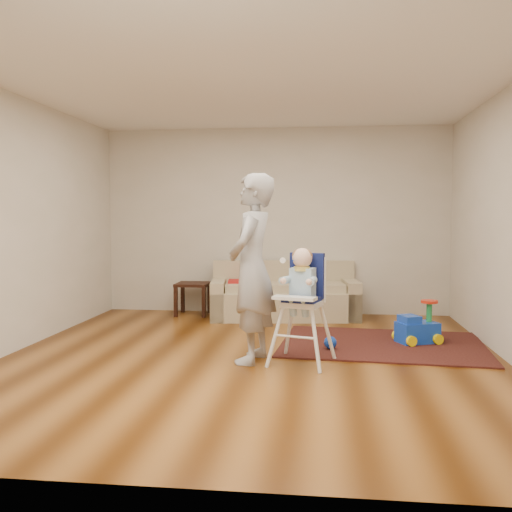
# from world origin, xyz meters

# --- Properties ---
(ground) EXTENTS (5.50, 5.50, 0.00)m
(ground) POSITION_xyz_m (0.00, 0.00, 0.00)
(ground) COLOR #442005
(ground) RESTS_ON ground
(room_envelope) EXTENTS (5.04, 5.52, 2.72)m
(room_envelope) POSITION_xyz_m (0.00, 0.53, 1.88)
(room_envelope) COLOR beige
(room_envelope) RESTS_ON ground
(sofa) EXTENTS (2.11, 1.06, 0.78)m
(sofa) POSITION_xyz_m (0.17, 2.30, 0.39)
(sofa) COLOR tan
(sofa) RESTS_ON ground
(side_table) EXTENTS (0.46, 0.46, 0.46)m
(side_table) POSITION_xyz_m (-1.15, 2.41, 0.23)
(side_table) COLOR black
(side_table) RESTS_ON ground
(area_rug) EXTENTS (2.32, 1.81, 0.02)m
(area_rug) POSITION_xyz_m (1.36, 0.76, 0.01)
(area_rug) COLOR black
(area_rug) RESTS_ON ground
(ride_on_toy) EXTENTS (0.52, 0.45, 0.47)m
(ride_on_toy) POSITION_xyz_m (1.76, 0.86, 0.25)
(ride_on_toy) COLOR blue
(ride_on_toy) RESTS_ON area_rug
(toy_ball) EXTENTS (0.14, 0.14, 0.14)m
(toy_ball) POSITION_xyz_m (0.79, 0.43, 0.09)
(toy_ball) COLOR blue
(toy_ball) RESTS_ON area_rug
(high_chair) EXTENTS (0.65, 0.65, 1.13)m
(high_chair) POSITION_xyz_m (0.51, -0.14, 0.54)
(high_chair) COLOR silver
(high_chair) RESTS_ON ground
(adult) EXTENTS (0.54, 0.73, 1.83)m
(adult) POSITION_xyz_m (0.02, -0.11, 0.92)
(adult) COLOR gray
(adult) RESTS_ON ground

